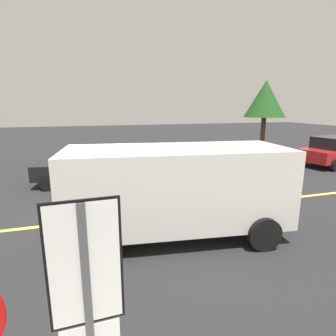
{
  "coord_description": "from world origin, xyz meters",
  "views": [
    {
      "loc": [
        -0.3,
        -7.39,
        3.14
      ],
      "look_at": [
        2.0,
        0.23,
        1.33
      ],
      "focal_mm": 28.93,
      "sensor_mm": 36.0,
      "label": 1
    }
  ],
  "objects": [
    {
      "name": "tree_left_verge",
      "position": [
        10.81,
        7.89,
        3.59
      ],
      "size": [
        2.6,
        2.6,
        4.78
      ],
      "color": "#513823",
      "rests_on": "ground_plane"
    },
    {
      "name": "ground_plane",
      "position": [
        0.0,
        0.0,
        0.0
      ],
      "size": [
        80.0,
        80.0,
        0.0
      ],
      "primitive_type": "plane",
      "color": "#262628"
    },
    {
      "name": "lane_marking_centre",
      "position": [
        3.0,
        0.0,
        0.01
      ],
      "size": [
        28.0,
        0.16,
        0.01
      ],
      "primitive_type": "cube",
      "color": "#E0D14C"
    },
    {
      "name": "speed_limit_sign",
      "position": [
        -0.37,
        -5.54,
        1.76
      ],
      "size": [
        0.54,
        0.06,
        2.52
      ],
      "color": "#4C4C51",
      "rests_on": "ground_plane"
    },
    {
      "name": "white_van",
      "position": [
        1.68,
        -1.49,
        1.27
      ],
      "size": [
        5.4,
        2.77,
        2.2
      ],
      "color": "silver",
      "rests_on": "ground_plane"
    },
    {
      "name": "car_black_approaching",
      "position": [
        -0.13,
        3.99,
        0.78
      ],
      "size": [
        4.57,
        2.52,
        1.54
      ],
      "color": "black",
      "rests_on": "ground_plane"
    },
    {
      "name": "car_red_near_curb",
      "position": [
        12.65,
        3.88,
        0.79
      ],
      "size": [
        4.6,
        2.6,
        1.56
      ],
      "color": "red",
      "rests_on": "ground_plane"
    }
  ]
}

